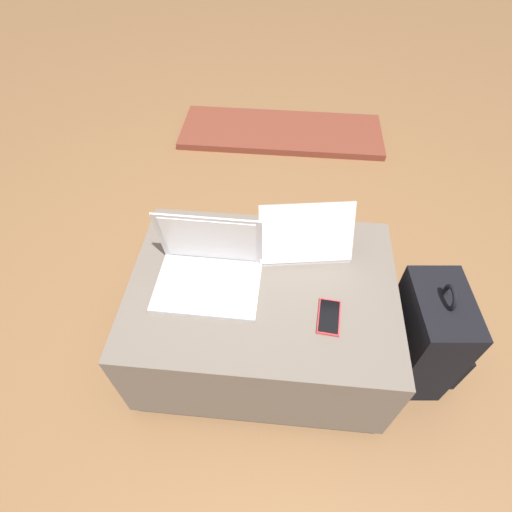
{
  "coord_description": "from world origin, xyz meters",
  "views": [
    {
      "loc": [
        0.05,
        -0.84,
        1.62
      ],
      "look_at": [
        -0.03,
        0.06,
        0.54
      ],
      "focal_mm": 28.0,
      "sensor_mm": 36.0,
      "label": 1
    }
  ],
  "objects_px": {
    "laptop_near": "(208,270)",
    "backpack": "(426,338)",
    "laptop_far": "(303,238)",
    "cell_phone": "(329,317)"
  },
  "relations": [
    {
      "from": "laptop_far",
      "to": "cell_phone",
      "type": "bearing_deg",
      "value": 98.29
    },
    {
      "from": "laptop_far",
      "to": "cell_phone",
      "type": "distance_m",
      "value": 0.33
    },
    {
      "from": "laptop_near",
      "to": "laptop_far",
      "type": "height_order",
      "value": "laptop_near"
    },
    {
      "from": "laptop_near",
      "to": "backpack",
      "type": "distance_m",
      "value": 0.88
    },
    {
      "from": "backpack",
      "to": "laptop_far",
      "type": "bearing_deg",
      "value": 60.22
    },
    {
      "from": "laptop_near",
      "to": "cell_phone",
      "type": "bearing_deg",
      "value": -15.11
    },
    {
      "from": "laptop_near",
      "to": "backpack",
      "type": "height_order",
      "value": "laptop_near"
    },
    {
      "from": "laptop_far",
      "to": "backpack",
      "type": "height_order",
      "value": "laptop_far"
    },
    {
      "from": "laptop_near",
      "to": "backpack",
      "type": "xyz_separation_m",
      "value": [
        0.83,
        -0.04,
        -0.28
      ]
    },
    {
      "from": "laptop_near",
      "to": "cell_phone",
      "type": "distance_m",
      "value": 0.45
    }
  ]
}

